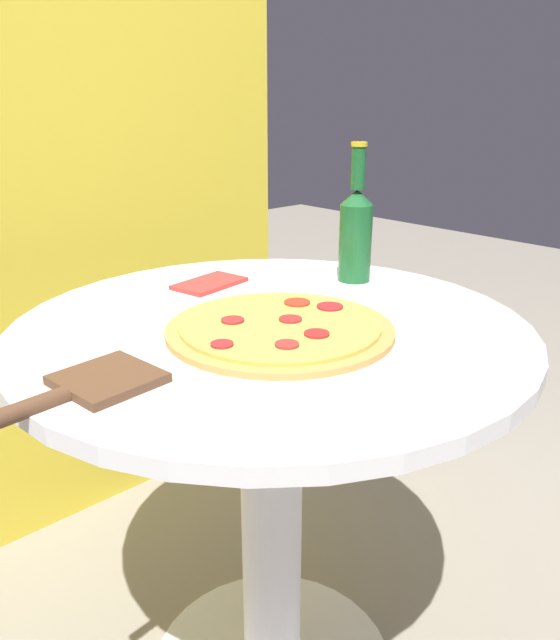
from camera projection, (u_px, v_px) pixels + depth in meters
name	position (u px, v px, depth m)	size (l,w,h in m)	color
table	(271.00, 443.00, 1.07)	(0.82, 0.82, 0.74)	white
fence_panel	(60.00, 208.00, 1.48)	(1.29, 0.04, 1.65)	gold
pizza	(280.00, 328.00, 0.95)	(0.35, 0.35, 0.02)	#C68E47
beer_bottle	(356.00, 230.00, 1.19)	(0.06, 0.06, 0.26)	#195628
pizza_paddle	(84.00, 387.00, 0.76)	(0.24, 0.12, 0.02)	brown
napkin	(210.00, 283.00, 1.18)	(0.15, 0.10, 0.01)	red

